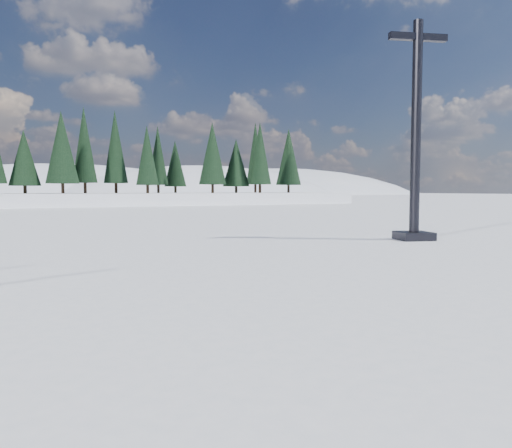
# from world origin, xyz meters

# --- Properties ---
(lift_tower) EXTENTS (2.26, 1.56, 8.30)m
(lift_tower) POSITION_xyz_m (14.98, 4.57, 3.38)
(lift_tower) COLOR black
(lift_tower) RESTS_ON ground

